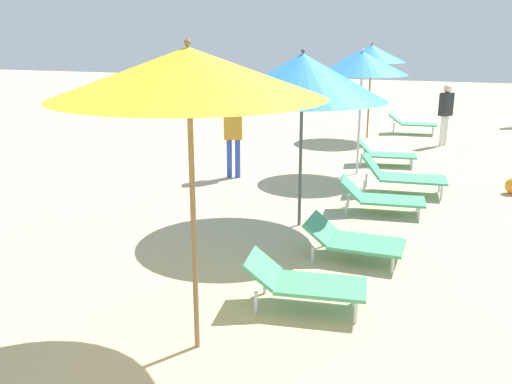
% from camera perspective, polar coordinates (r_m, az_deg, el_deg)
% --- Properties ---
extents(umbrella_third, '(2.30, 2.30, 2.79)m').
position_cam_1_polar(umbrella_third, '(4.65, -6.95, 12.03)').
color(umbrella_third, olive).
rests_on(umbrella_third, ground).
extents(lounger_third_shoreside, '(1.34, 0.75, 0.55)m').
position_cam_1_polar(lounger_third_shoreside, '(5.97, 4.93, -9.14)').
color(lounger_third_shoreside, '#4CA572').
rests_on(lounger_third_shoreside, ground).
extents(umbrella_fourth, '(2.45, 2.45, 2.62)m').
position_cam_1_polar(umbrella_fourth, '(8.10, 4.79, 11.67)').
color(umbrella_fourth, '#4C4C51').
rests_on(umbrella_fourth, ground).
extents(lounger_fourth_shoreside, '(1.42, 0.76, 0.56)m').
position_cam_1_polar(lounger_fourth_shoreside, '(9.26, 12.63, -0.49)').
color(lounger_fourth_shoreside, '#4CA572').
rests_on(lounger_fourth_shoreside, ground).
extents(lounger_fourth_inland, '(1.26, 0.67, 0.51)m').
position_cam_1_polar(lounger_fourth_inland, '(7.31, 9.92, -4.82)').
color(lounger_fourth_inland, '#4CA572').
rests_on(lounger_fourth_inland, ground).
extents(umbrella_fifth, '(1.83, 1.83, 2.55)m').
position_cam_1_polar(umbrella_fifth, '(11.52, 10.86, 12.86)').
color(umbrella_fifth, silver).
rests_on(umbrella_fifth, ground).
extents(lounger_fifth_shoreside, '(1.38, 0.75, 0.57)m').
position_cam_1_polar(lounger_fifth_shoreside, '(12.70, 13.07, 3.93)').
color(lounger_fifth_shoreside, '#4CA572').
rests_on(lounger_fifth_shoreside, ground).
extents(lounger_fifth_inland, '(1.57, 0.82, 0.73)m').
position_cam_1_polar(lounger_fifth_inland, '(10.46, 14.63, 1.72)').
color(lounger_fifth_inland, '#4CA572').
rests_on(lounger_fifth_inland, ground).
extents(umbrella_farthest, '(1.85, 1.85, 2.61)m').
position_cam_1_polar(umbrella_farthest, '(15.77, 11.78, 13.74)').
color(umbrella_farthest, olive).
rests_on(umbrella_farthest, ground).
extents(lounger_farthest_shoreside, '(1.43, 0.68, 0.57)m').
position_cam_1_polar(lounger_farthest_shoreside, '(16.99, 15.71, 6.86)').
color(lounger_farthest_shoreside, '#4CA572').
rests_on(lounger_farthest_shoreside, ground).
extents(person_walking_near, '(0.41, 0.32, 1.61)m').
position_cam_1_polar(person_walking_near, '(11.16, -2.36, 6.35)').
color(person_walking_near, '#334CB2').
rests_on(person_walking_near, ground).
extents(person_walking_mid, '(0.37, 0.42, 1.59)m').
position_cam_1_polar(person_walking_mid, '(15.33, 18.92, 8.07)').
color(person_walking_mid, silver).
rests_on(person_walking_mid, ground).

